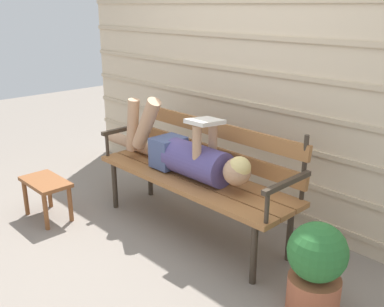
# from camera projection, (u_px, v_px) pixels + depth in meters

# --- Properties ---
(ground_plane) EXTENTS (12.00, 12.00, 0.00)m
(ground_plane) POSITION_uv_depth(u_px,v_px,m) (184.00, 234.00, 3.36)
(ground_plane) COLOR gray
(house_siding) EXTENTS (4.25, 0.08, 2.35)m
(house_siding) POSITION_uv_depth(u_px,v_px,m) (251.00, 71.00, 3.46)
(house_siding) COLOR beige
(house_siding) RESTS_ON ground
(park_bench) EXTENTS (1.72, 0.51, 0.89)m
(park_bench) POSITION_uv_depth(u_px,v_px,m) (199.00, 169.00, 3.30)
(park_bench) COLOR #9E6638
(park_bench) RESTS_ON ground
(reclining_person) EXTENTS (1.73, 0.26, 0.55)m
(reclining_person) POSITION_uv_depth(u_px,v_px,m) (183.00, 153.00, 3.28)
(reclining_person) COLOR #514784
(footstool) EXTENTS (0.45, 0.26, 0.33)m
(footstool) POSITION_uv_depth(u_px,v_px,m) (46.00, 188.00, 3.54)
(footstool) COLOR brown
(footstool) RESTS_ON ground
(potted_plant) EXTENTS (0.33, 0.33, 0.55)m
(potted_plant) POSITION_uv_depth(u_px,v_px,m) (316.00, 267.00, 2.43)
(potted_plant) COLOR #AD5B3D
(potted_plant) RESTS_ON ground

